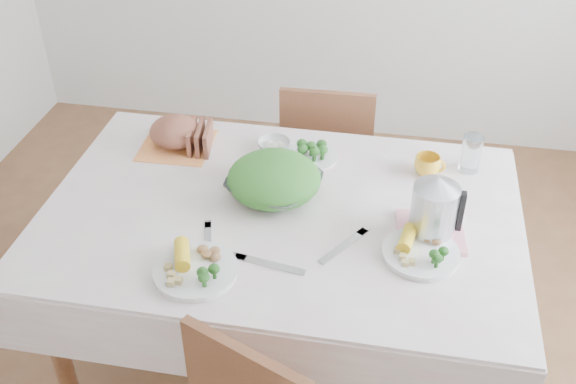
% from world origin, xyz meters
% --- Properties ---
extents(floor, '(3.60, 3.60, 0.00)m').
position_xyz_m(floor, '(0.00, 0.00, 0.00)').
color(floor, brown).
rests_on(floor, ground).
extents(dining_table, '(1.40, 0.90, 0.75)m').
position_xyz_m(dining_table, '(0.00, 0.00, 0.38)').
color(dining_table, brown).
rests_on(dining_table, floor).
extents(tablecloth, '(1.50, 1.00, 0.01)m').
position_xyz_m(tablecloth, '(0.00, 0.00, 0.76)').
color(tablecloth, silver).
rests_on(tablecloth, dining_table).
extents(chair_far, '(0.40, 0.40, 0.86)m').
position_xyz_m(chair_far, '(0.06, 0.80, 0.47)').
color(chair_far, brown).
rests_on(chair_far, floor).
extents(salad_bowl, '(0.37, 0.37, 0.07)m').
position_xyz_m(salad_bowl, '(-0.04, 0.07, 0.80)').
color(salad_bowl, white).
rests_on(salad_bowl, tablecloth).
extents(dinner_plate_left, '(0.24, 0.24, 0.02)m').
position_xyz_m(dinner_plate_left, '(-0.18, -0.33, 0.77)').
color(dinner_plate_left, white).
rests_on(dinner_plate_left, tablecloth).
extents(dinner_plate_right, '(0.31, 0.31, 0.02)m').
position_xyz_m(dinner_plate_right, '(0.44, -0.14, 0.77)').
color(dinner_plate_right, white).
rests_on(dinner_plate_right, tablecloth).
extents(broccoli_plate, '(0.25, 0.25, 0.02)m').
position_xyz_m(broccoli_plate, '(0.05, 0.31, 0.77)').
color(broccoli_plate, beige).
rests_on(broccoli_plate, tablecloth).
extents(napkin, '(0.26, 0.26, 0.00)m').
position_xyz_m(napkin, '(-0.44, 0.30, 0.76)').
color(napkin, '#FF9549').
rests_on(napkin, tablecloth).
extents(bread_loaf, '(0.21, 0.20, 0.11)m').
position_xyz_m(bread_loaf, '(-0.44, 0.30, 0.82)').
color(bread_loaf, brown).
rests_on(bread_loaf, napkin).
extents(fruit_bowl, '(0.12, 0.12, 0.04)m').
position_xyz_m(fruit_bowl, '(-0.09, 0.34, 0.78)').
color(fruit_bowl, white).
rests_on(fruit_bowl, tablecloth).
extents(yellow_mug, '(0.10, 0.10, 0.07)m').
position_xyz_m(yellow_mug, '(0.45, 0.29, 0.80)').
color(yellow_mug, gold).
rests_on(yellow_mug, tablecloth).
extents(glass_tumbler, '(0.08, 0.08, 0.13)m').
position_xyz_m(glass_tumbler, '(0.59, 0.34, 0.83)').
color(glass_tumbler, white).
rests_on(glass_tumbler, tablecloth).
extents(pink_tray, '(0.22, 0.22, 0.02)m').
position_xyz_m(pink_tray, '(0.47, -0.03, 0.77)').
color(pink_tray, pink).
rests_on(pink_tray, tablecloth).
extents(electric_kettle, '(0.16, 0.16, 0.19)m').
position_xyz_m(electric_kettle, '(0.47, -0.03, 0.88)').
color(electric_kettle, '#B2B5BA').
rests_on(electric_kettle, pink_tray).
extents(fork_left, '(0.07, 0.18, 0.00)m').
position_xyz_m(fork_left, '(-0.18, -0.19, 0.76)').
color(fork_left, silver).
rests_on(fork_left, tablecloth).
extents(fork_right, '(0.13, 0.19, 0.00)m').
position_xyz_m(fork_right, '(0.22, -0.14, 0.76)').
color(fork_right, silver).
rests_on(fork_right, tablecloth).
extents(knife, '(0.22, 0.06, 0.00)m').
position_xyz_m(knife, '(0.02, -0.26, 0.76)').
color(knife, silver).
rests_on(knife, tablecloth).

